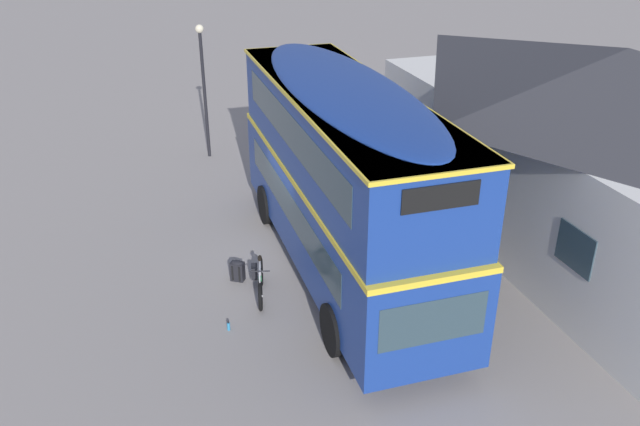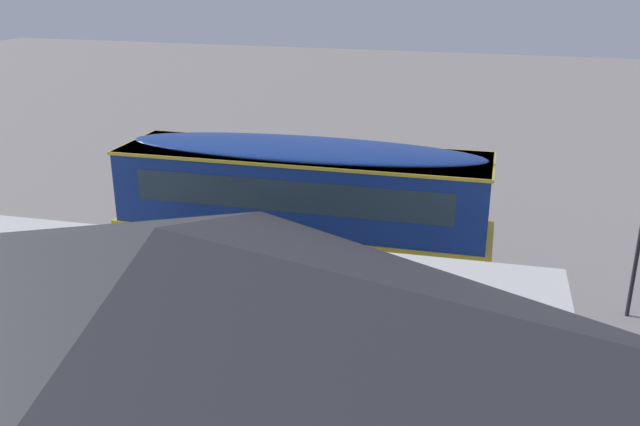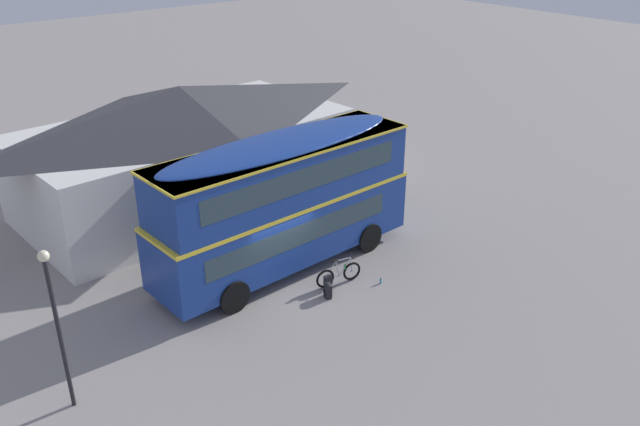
% 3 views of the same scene
% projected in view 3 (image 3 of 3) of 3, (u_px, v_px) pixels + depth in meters
% --- Properties ---
extents(ground_plane, '(120.00, 120.00, 0.00)m').
position_uv_depth(ground_plane, '(279.00, 286.00, 22.26)').
color(ground_plane, gray).
extents(double_decker_bus, '(9.87, 2.93, 4.79)m').
position_uv_depth(double_decker_bus, '(284.00, 198.00, 22.37)').
color(double_decker_bus, black).
rests_on(double_decker_bus, ground).
extents(touring_bicycle, '(1.70, 0.52, 0.96)m').
position_uv_depth(touring_bicycle, '(337.00, 275.00, 22.20)').
color(touring_bicycle, black).
rests_on(touring_bicycle, ground).
extents(backpack_on_ground, '(0.35, 0.38, 0.53)m').
position_uv_depth(backpack_on_ground, '(328.00, 290.00, 21.52)').
color(backpack_on_ground, black).
rests_on(backpack_on_ground, ground).
extents(water_bottle_blue_sports, '(0.07, 0.07, 0.21)m').
position_uv_depth(water_bottle_blue_sports, '(381.00, 281.00, 22.36)').
color(water_bottle_blue_sports, '#338CBF').
rests_on(water_bottle_blue_sports, ground).
extents(pub_building, '(14.03, 7.93, 5.08)m').
position_uv_depth(pub_building, '(184.00, 145.00, 27.40)').
color(pub_building, silver).
rests_on(pub_building, ground).
extents(street_lamp, '(0.28, 0.28, 4.56)m').
position_uv_depth(street_lamp, '(55.00, 314.00, 15.81)').
color(street_lamp, black).
rests_on(street_lamp, ground).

